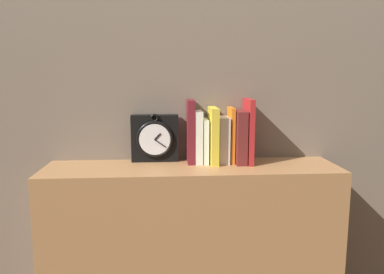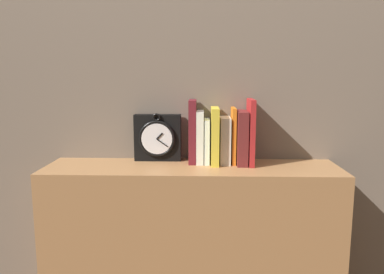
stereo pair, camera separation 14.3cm
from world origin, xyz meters
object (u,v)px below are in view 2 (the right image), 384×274
(book_slot1_white, at_px, (200,137))
(book_slot5_orange, at_px, (233,135))
(book_slot2_white, at_px, (207,141))
(book_slot3_yellow, at_px, (215,136))
(clock, at_px, (158,138))
(book_slot7_red, at_px, (251,132))
(book_slot4_cream, at_px, (225,140))
(book_slot0_maroon, at_px, (193,131))
(book_slot6_maroon, at_px, (242,137))

(book_slot1_white, height_order, book_slot5_orange, book_slot5_orange)
(book_slot2_white, distance_m, book_slot3_yellow, 0.04)
(clock, height_order, book_slot1_white, book_slot1_white)
(book_slot1_white, xyz_separation_m, book_slot7_red, (0.20, -0.02, 0.02))
(clock, bearing_deg, book_slot3_yellow, -10.55)
(book_slot1_white, distance_m, book_slot4_cream, 0.10)
(book_slot4_cream, bearing_deg, book_slot5_orange, 5.50)
(book_slot1_white, bearing_deg, book_slot0_maroon, 177.31)
(clock, height_order, book_slot6_maroon, book_slot6_maroon)
(book_slot0_maroon, bearing_deg, book_slot5_orange, -0.38)
(book_slot6_maroon, distance_m, book_slot7_red, 0.04)
(book_slot5_orange, xyz_separation_m, book_slot7_red, (0.07, -0.02, 0.02))
(clock, xyz_separation_m, book_slot1_white, (0.18, -0.03, 0.01))
(book_slot2_white, bearing_deg, book_slot0_maroon, 178.20)
(book_slot0_maroon, xyz_separation_m, book_slot2_white, (0.06, -0.00, -0.04))
(book_slot7_red, bearing_deg, book_slot5_orange, 165.44)
(book_slot1_white, bearing_deg, book_slot2_white, -0.87)
(book_slot0_maroon, distance_m, book_slot2_white, 0.07)
(book_slot4_cream, distance_m, book_slot7_red, 0.11)
(book_slot6_maroon, bearing_deg, book_slot5_orange, 155.43)
(book_slot0_maroon, relative_size, book_slot6_maroon, 1.20)
(book_slot1_white, relative_size, book_slot3_yellow, 0.93)
(book_slot3_yellow, xyz_separation_m, book_slot5_orange, (0.07, 0.02, -0.00))
(book_slot5_orange, bearing_deg, book_slot2_white, -179.61)
(book_slot7_red, bearing_deg, book_slot2_white, 174.51)
(book_slot2_white, distance_m, book_slot5_orange, 0.11)
(book_slot3_yellow, xyz_separation_m, book_slot6_maroon, (0.11, 0.00, -0.01))
(book_slot3_yellow, height_order, book_slot4_cream, book_slot3_yellow)
(book_slot0_maroon, xyz_separation_m, book_slot1_white, (0.03, -0.00, -0.02))
(book_slot3_yellow, bearing_deg, book_slot1_white, 165.91)
(book_slot3_yellow, bearing_deg, book_slot6_maroon, 0.33)
(book_slot2_white, distance_m, book_slot4_cream, 0.07)
(book_slot0_maroon, relative_size, book_slot1_white, 1.21)
(book_slot5_orange, distance_m, book_slot6_maroon, 0.04)
(book_slot3_yellow, relative_size, book_slot4_cream, 1.21)
(book_slot2_white, height_order, book_slot6_maroon, book_slot6_maroon)
(book_slot2_white, bearing_deg, clock, 171.81)
(book_slot6_maroon, bearing_deg, book_slot1_white, 175.09)
(book_slot5_orange, relative_size, book_slot7_red, 0.86)
(book_slot0_maroon, xyz_separation_m, book_slot5_orange, (0.16, -0.00, -0.02))
(book_slot1_white, bearing_deg, book_slot5_orange, 0.13)
(book_slot3_yellow, distance_m, book_slot7_red, 0.14)
(book_slot6_maroon, bearing_deg, book_slot3_yellow, -179.67)
(book_slot0_maroon, height_order, book_slot5_orange, book_slot0_maroon)
(book_slot1_white, bearing_deg, book_slot3_yellow, -14.09)
(book_slot3_yellow, distance_m, book_slot6_maroon, 0.11)
(clock, bearing_deg, book_slot4_cream, -6.57)
(book_slot1_white, xyz_separation_m, book_slot2_white, (0.03, -0.00, -0.02))
(book_slot0_maroon, distance_m, book_slot5_orange, 0.16)
(book_slot4_cream, bearing_deg, book_slot1_white, 178.33)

